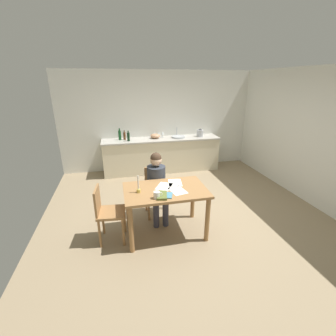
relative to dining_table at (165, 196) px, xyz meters
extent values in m
cube|color=#937F60|center=(0.50, 0.53, -0.68)|extent=(5.20, 5.20, 0.04)
cube|color=silver|center=(0.50, 3.13, 0.64)|extent=(5.20, 0.12, 2.60)
cube|color=silver|center=(3.10, 0.53, 0.64)|extent=(0.12, 5.20, 2.60)
cube|color=beige|center=(0.50, 2.77, -0.23)|extent=(3.06, 0.60, 0.86)
cube|color=#B7B2A8|center=(0.50, 2.77, 0.22)|extent=(3.10, 0.64, 0.04)
cube|color=#9E7042|center=(0.00, 0.00, 0.10)|extent=(1.26, 0.81, 0.04)
cylinder|color=#9E7042|center=(-0.57, -0.34, -0.29)|extent=(0.07, 0.07, 0.74)
cylinder|color=#9E7042|center=(0.57, -0.34, -0.29)|extent=(0.07, 0.07, 0.74)
cylinder|color=#9E7042|center=(-0.57, 0.34, -0.29)|extent=(0.07, 0.07, 0.74)
cylinder|color=#9E7042|center=(0.57, 0.34, -0.29)|extent=(0.07, 0.07, 0.74)
cube|color=#9E7042|center=(-0.04, 0.58, -0.20)|extent=(0.40, 0.40, 0.04)
cube|color=#9E7042|center=(-0.04, 0.77, 0.01)|extent=(0.36, 0.03, 0.40)
cylinder|color=#9E7042|center=(-0.21, 0.41, -0.43)|extent=(0.04, 0.04, 0.45)
cylinder|color=#9E7042|center=(0.13, 0.41, -0.43)|extent=(0.04, 0.04, 0.45)
cylinder|color=#9E7042|center=(-0.21, 0.75, -0.43)|extent=(0.04, 0.04, 0.45)
cylinder|color=#9E7042|center=(0.13, 0.75, -0.43)|extent=(0.04, 0.04, 0.45)
cylinder|color=#333842|center=(-0.04, 0.56, 0.04)|extent=(0.32, 0.32, 0.50)
sphere|color=#D8AD8C|center=(-0.04, 0.56, 0.40)|extent=(0.20, 0.20, 0.20)
sphere|color=#473323|center=(-0.04, 0.56, 0.44)|extent=(0.19, 0.19, 0.19)
cylinder|color=#383847|center=(-0.12, 0.37, -0.21)|extent=(0.13, 0.38, 0.13)
cylinder|color=#383847|center=(-0.12, 0.18, -0.43)|extent=(0.10, 0.10, 0.45)
cylinder|color=#383847|center=(0.04, 0.37, -0.21)|extent=(0.13, 0.38, 0.13)
cylinder|color=#383847|center=(0.04, 0.18, -0.43)|extent=(0.10, 0.10, 0.45)
cube|color=#9E7042|center=(-0.83, 0.01, -0.18)|extent=(0.44, 0.44, 0.04)
cube|color=#9E7042|center=(-1.01, 0.02, 0.03)|extent=(0.07, 0.36, 0.40)
cylinder|color=#9E7042|center=(-0.68, -0.18, -0.42)|extent=(0.04, 0.04, 0.47)
cylinder|color=#9E7042|center=(-0.64, 0.16, -0.42)|extent=(0.04, 0.04, 0.47)
cylinder|color=#9E7042|center=(-1.02, -0.15, -0.42)|extent=(0.04, 0.04, 0.47)
cylinder|color=#9E7042|center=(-0.98, 0.19, -0.42)|extent=(0.04, 0.04, 0.47)
cylinder|color=white|center=(-0.18, -0.26, 0.17)|extent=(0.09, 0.09, 0.10)
torus|color=white|center=(-0.13, -0.26, 0.18)|extent=(0.07, 0.01, 0.07)
cylinder|color=gold|center=(-0.41, -0.02, 0.15)|extent=(0.06, 0.06, 0.05)
cylinder|color=white|center=(-0.41, -0.02, 0.28)|extent=(0.02, 0.02, 0.22)
cube|color=#5C682F|center=(-0.10, -0.23, 0.14)|extent=(0.19, 0.28, 0.03)
cube|color=teal|center=(-0.03, -0.22, 0.13)|extent=(0.22, 0.23, 0.02)
cube|color=white|center=(0.20, 0.20, 0.12)|extent=(0.25, 0.33, 0.00)
cube|color=white|center=(0.17, -0.09, 0.12)|extent=(0.27, 0.34, 0.00)
cube|color=white|center=(0.00, 0.10, 0.12)|extent=(0.33, 0.36, 0.00)
cylinder|color=#B2B7BC|center=(0.96, 2.77, 0.26)|extent=(0.36, 0.36, 0.04)
cylinder|color=silver|center=(0.96, 2.93, 0.36)|extent=(0.02, 0.02, 0.24)
cylinder|color=#194C23|center=(-0.58, 2.86, 0.36)|extent=(0.07, 0.07, 0.24)
cylinder|color=#194C23|center=(-0.58, 2.86, 0.51)|extent=(0.03, 0.03, 0.06)
cylinder|color=#593319|center=(-0.46, 2.85, 0.34)|extent=(0.06, 0.06, 0.19)
cylinder|color=#593319|center=(-0.46, 2.85, 0.46)|extent=(0.03, 0.03, 0.05)
cylinder|color=black|center=(-0.37, 2.69, 0.35)|extent=(0.07, 0.07, 0.21)
cylinder|color=black|center=(-0.37, 2.69, 0.48)|extent=(0.03, 0.03, 0.05)
ellipsoid|color=tan|center=(0.34, 2.84, 0.30)|extent=(0.26, 0.26, 0.12)
cylinder|color=#B7BABF|center=(1.57, 2.77, 0.33)|extent=(0.18, 0.18, 0.18)
cone|color=#262628|center=(1.57, 2.77, 0.44)|extent=(0.11, 0.11, 0.04)
cylinder|color=silver|center=(0.56, 2.92, 0.24)|extent=(0.06, 0.06, 0.00)
cylinder|color=silver|center=(0.56, 2.92, 0.28)|extent=(0.01, 0.01, 0.07)
cone|color=silver|center=(0.56, 2.92, 0.36)|extent=(0.07, 0.07, 0.08)
cylinder|color=silver|center=(0.45, 2.92, 0.24)|extent=(0.06, 0.06, 0.00)
cylinder|color=silver|center=(0.45, 2.92, 0.28)|extent=(0.01, 0.01, 0.07)
cone|color=silver|center=(0.45, 2.92, 0.36)|extent=(0.07, 0.07, 0.08)
cylinder|color=silver|center=(0.34, 2.92, 0.24)|extent=(0.06, 0.06, 0.00)
cylinder|color=silver|center=(0.34, 2.92, 0.28)|extent=(0.01, 0.01, 0.07)
cone|color=silver|center=(0.34, 2.92, 0.36)|extent=(0.07, 0.07, 0.08)
camera|label=1|loc=(-0.67, -3.13, 1.67)|focal=24.81mm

